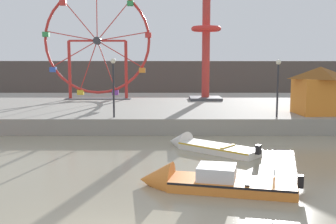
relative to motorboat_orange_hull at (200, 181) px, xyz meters
The scene contains 9 objects.
quay_promenade 20.16m from the motorboat_orange_hull, 97.55° to the left, with size 110.00×19.49×1.02m, color gray.
distant_town_skyline 39.39m from the motorboat_orange_hull, 93.86° to the left, with size 140.00×3.00×4.40m, color #564C47.
motorboat_orange_hull is the anchor object (origin of this frame).
motorboat_white_red_stripe 6.49m from the motorboat_orange_hull, 85.16° to the left, with size 4.87×4.45×1.28m.
ferris_wheel_red_frame 24.78m from the motorboat_orange_hull, 108.22° to the left, with size 9.76×1.20×10.06m.
drop_tower_red_tower 23.23m from the motorboat_orange_hull, 84.33° to the left, with size 2.80×2.80×12.77m.
carnival_booth_orange_canopy 15.64m from the motorboat_orange_hull, 54.83° to the left, with size 3.41×3.18×3.15m.
promenade_lamp_near 12.98m from the motorboat_orange_hull, 62.98° to the left, with size 0.32×0.32×3.61m.
promenade_lamp_far 12.41m from the motorboat_orange_hull, 112.31° to the left, with size 0.32×0.32×3.68m.
Camera 1 is at (1.49, -9.37, 4.66)m, focal length 43.59 mm.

